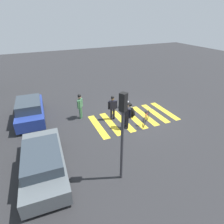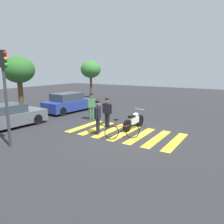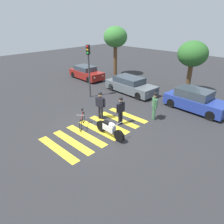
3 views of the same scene
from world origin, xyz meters
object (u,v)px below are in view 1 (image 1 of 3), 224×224
object	(u,v)px
officer_on_foot	(113,106)
car_grey_coupe	(43,162)
police_motorcycle	(128,106)
leaning_bicycle	(146,118)
officer_by_motorcycle	(127,113)
pedestrian_bystander	(80,105)
car_blue_hatchback	(30,110)
traffic_light_pole	(123,125)

from	to	relation	value
officer_on_foot	car_grey_coupe	bearing A→B (deg)	123.46
police_motorcycle	leaning_bicycle	world-z (taller)	police_motorcycle
officer_by_motorcycle	car_grey_coupe	world-z (taller)	officer_by_motorcycle
leaning_bicycle	car_grey_coupe	world-z (taller)	car_grey_coupe
leaning_bicycle	officer_on_foot	distance (m)	2.39
police_motorcycle	car_grey_coupe	bearing A→B (deg)	120.60
officer_by_motorcycle	car_grey_coupe	distance (m)	5.59
pedestrian_bystander	car_blue_hatchback	bearing A→B (deg)	68.82
officer_on_foot	pedestrian_bystander	distance (m)	2.24
officer_by_motorcycle	pedestrian_bystander	world-z (taller)	officer_by_motorcycle
leaning_bicycle	officer_on_foot	xyz separation A→B (m)	(1.43, 1.80, 0.63)
officer_on_foot	car_blue_hatchback	distance (m)	5.67
officer_by_motorcycle	car_grey_coupe	xyz separation A→B (m)	(-1.86, 5.25, -0.42)
police_motorcycle	car_grey_coupe	size ratio (longest dim) A/B	0.45
pedestrian_bystander	car_blue_hatchback	world-z (taller)	pedestrian_bystander
leaning_bicycle	officer_by_motorcycle	bearing A→B (deg)	88.40
officer_on_foot	traffic_light_pole	world-z (taller)	traffic_light_pole
police_motorcycle	car_blue_hatchback	xyz separation A→B (m)	(1.80, 6.62, 0.24)
pedestrian_bystander	car_blue_hatchback	distance (m)	3.45
police_motorcycle	leaning_bicycle	bearing A→B (deg)	-170.10
car_blue_hatchback	officer_on_foot	bearing A→B (deg)	-114.20
police_motorcycle	pedestrian_bystander	xyz separation A→B (m)	(0.56, 3.42, 0.58)
officer_on_foot	car_blue_hatchback	size ratio (longest dim) A/B	0.41
police_motorcycle	traffic_light_pole	world-z (taller)	traffic_light_pole
traffic_light_pole	police_motorcycle	bearing A→B (deg)	-30.97
leaning_bicycle	officer_by_motorcycle	size ratio (longest dim) A/B	0.72
leaning_bicycle	car_grey_coupe	xyz separation A→B (m)	(-1.82, 6.72, 0.26)
officer_on_foot	car_blue_hatchback	world-z (taller)	officer_on_foot
officer_on_foot	car_grey_coupe	size ratio (longest dim) A/B	0.38
car_grey_coupe	car_blue_hatchback	world-z (taller)	car_blue_hatchback
police_motorcycle	officer_by_motorcycle	size ratio (longest dim) A/B	1.16
police_motorcycle	officer_by_motorcycle	bearing A→B (deg)	149.55
officer_by_motorcycle	car_grey_coupe	size ratio (longest dim) A/B	0.39
car_grey_coupe	traffic_light_pole	size ratio (longest dim) A/B	1.14
car_grey_coupe	car_blue_hatchback	size ratio (longest dim) A/B	1.10
officer_by_motorcycle	leaning_bicycle	bearing A→B (deg)	-91.60
officer_by_motorcycle	traffic_light_pole	world-z (taller)	traffic_light_pole
officer_by_motorcycle	police_motorcycle	bearing A→B (deg)	-30.45
officer_by_motorcycle	car_blue_hatchback	xyz separation A→B (m)	(3.71, 5.50, -0.36)
police_motorcycle	car_blue_hatchback	world-z (taller)	car_blue_hatchback
car_grey_coupe	traffic_light_pole	world-z (taller)	traffic_light_pole
traffic_light_pole	leaning_bicycle	bearing A→B (deg)	-45.89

